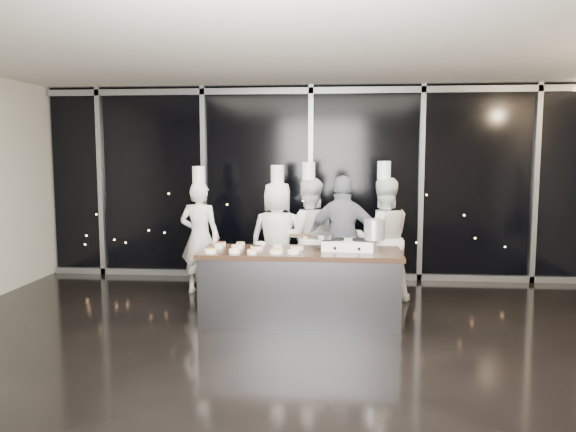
% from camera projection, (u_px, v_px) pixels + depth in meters
% --- Properties ---
extents(ground, '(9.00, 9.00, 0.00)m').
position_uv_depth(ground, '(295.00, 346.00, 6.09)').
color(ground, black).
rests_on(ground, ground).
extents(room_shell, '(9.02, 7.02, 3.21)m').
position_uv_depth(room_shell, '(312.00, 138.00, 5.83)').
color(room_shell, '#BEB7A2').
rests_on(room_shell, ground).
extents(window_wall, '(8.90, 0.11, 3.20)m').
position_uv_depth(window_wall, '(311.00, 183.00, 9.31)').
color(window_wall, black).
rests_on(window_wall, ground).
extents(demo_counter, '(2.46, 0.86, 0.90)m').
position_uv_depth(demo_counter, '(300.00, 286.00, 6.93)').
color(demo_counter, '#3B3B41').
rests_on(demo_counter, ground).
extents(stove, '(0.66, 0.45, 0.14)m').
position_uv_depth(stove, '(348.00, 245.00, 6.91)').
color(stove, white).
rests_on(stove, demo_counter).
extents(frying_pan, '(0.59, 0.36, 0.06)m').
position_uv_depth(frying_pan, '(321.00, 236.00, 6.96)').
color(frying_pan, gray).
rests_on(frying_pan, stove).
extents(stock_pot, '(0.27, 0.27, 0.25)m').
position_uv_depth(stock_pot, '(374.00, 229.00, 6.82)').
color(stock_pot, '#BCBCBF').
rests_on(stock_pot, stove).
extents(prep_bowls, '(1.18, 0.71, 0.05)m').
position_uv_depth(prep_bowls, '(254.00, 248.00, 6.92)').
color(prep_bowls, white).
rests_on(prep_bowls, demo_counter).
extents(squeeze_bottle, '(0.06, 0.06, 0.23)m').
position_uv_depth(squeeze_bottle, '(215.00, 236.00, 7.31)').
color(squeeze_bottle, silver).
rests_on(squeeze_bottle, demo_counter).
extents(chef_far_left, '(0.65, 0.47, 1.90)m').
position_uv_depth(chef_far_left, '(200.00, 236.00, 8.35)').
color(chef_far_left, white).
rests_on(chef_far_left, ground).
extents(chef_left, '(0.87, 0.61, 1.92)m').
position_uv_depth(chef_left, '(278.00, 238.00, 8.17)').
color(chef_left, white).
rests_on(chef_left, ground).
extents(chef_center, '(0.91, 0.75, 1.96)m').
position_uv_depth(chef_center, '(308.00, 237.00, 8.18)').
color(chef_center, white).
rests_on(chef_center, ground).
extents(guest, '(1.08, 0.53, 1.78)m').
position_uv_depth(guest, '(343.00, 239.00, 7.86)').
color(guest, '#121632').
rests_on(guest, ground).
extents(chef_right, '(0.98, 0.84, 1.98)m').
position_uv_depth(chef_right, '(383.00, 239.00, 7.95)').
color(chef_right, white).
rests_on(chef_right, ground).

